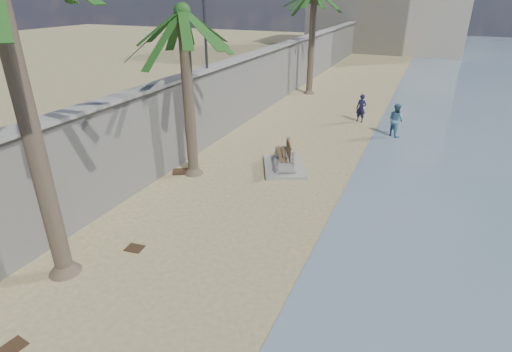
% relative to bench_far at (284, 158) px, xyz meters
% --- Properties ---
extents(seawall, '(0.45, 70.00, 3.50)m').
position_rel_bench_far_xyz_m(seawall, '(-4.42, 9.40, 1.31)').
color(seawall, gray).
rests_on(seawall, ground_plane).
extents(wall_cap, '(0.80, 70.00, 0.12)m').
position_rel_bench_far_xyz_m(wall_cap, '(-4.42, 9.40, 3.11)').
color(wall_cap, gray).
rests_on(wall_cap, seawall).
extents(bench_far, '(2.48, 2.85, 1.00)m').
position_rel_bench_far_xyz_m(bench_far, '(0.00, 0.00, 0.00)').
color(bench_far, gray).
rests_on(bench_far, ground_plane).
extents(palm_mid, '(5.00, 5.00, 7.06)m').
position_rel_bench_far_xyz_m(palm_mid, '(-3.20, -2.00, 5.65)').
color(palm_mid, brown).
rests_on(palm_mid, ground_plane).
extents(person_a, '(0.75, 0.61, 1.80)m').
position_rel_bench_far_xyz_m(person_a, '(1.73, 7.95, 0.46)').
color(person_a, '#141336').
rests_on(person_a, ground_plane).
extents(person_b, '(1.15, 1.13, 1.89)m').
position_rel_bench_far_xyz_m(person_b, '(3.78, 6.19, 0.51)').
color(person_b, teal).
rests_on(person_b, ground_plane).
extents(debris_b, '(0.49, 0.58, 0.03)m').
position_rel_bench_far_xyz_m(debris_b, '(-2.01, -11.12, -0.42)').
color(debris_b, '#382616').
rests_on(debris_b, ground_plane).
extents(debris_c, '(1.01, 0.96, 0.03)m').
position_rel_bench_far_xyz_m(debris_c, '(-3.72, -2.05, -0.42)').
color(debris_c, '#382616').
rests_on(debris_c, ground_plane).
extents(debris_d, '(0.54, 0.45, 0.03)m').
position_rel_bench_far_xyz_m(debris_d, '(-1.98, -7.22, -0.42)').
color(debris_d, '#382616').
rests_on(debris_d, ground_plane).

